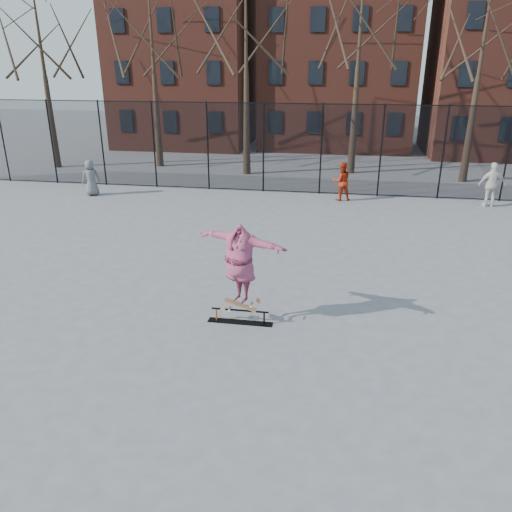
% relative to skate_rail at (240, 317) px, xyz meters
% --- Properties ---
extents(ground, '(100.00, 100.00, 0.00)m').
position_rel_skate_rail_xyz_m(ground, '(0.01, -0.50, -0.13)').
color(ground, slate).
extents(skate_rail, '(1.52, 0.23, 0.33)m').
position_rel_skate_rail_xyz_m(skate_rail, '(0.00, 0.00, 0.00)').
color(skate_rail, black).
rests_on(skate_rail, ground).
extents(skateboard, '(0.83, 0.20, 0.10)m').
position_rel_skate_rail_xyz_m(skateboard, '(0.01, 0.00, 0.25)').
color(skateboard, '#955F3B').
rests_on(skateboard, skate_rail).
extents(skater, '(2.31, 1.40, 1.83)m').
position_rel_skate_rail_xyz_m(skater, '(0.01, 0.00, 1.21)').
color(skater, '#5D3D99').
rests_on(skater, skateboard).
extents(bystander_grey, '(0.93, 0.85, 1.60)m').
position_rel_skate_rail_xyz_m(bystander_grey, '(-8.91, 10.50, 0.67)').
color(bystander_grey, slate).
rests_on(bystander_grey, ground).
extents(bystander_red, '(0.97, 0.85, 1.66)m').
position_rel_skate_rail_xyz_m(bystander_red, '(2.19, 11.50, 0.70)').
color(bystander_red, '#AB260F').
rests_on(bystander_red, ground).
extents(bystander_white, '(1.10, 0.51, 1.84)m').
position_rel_skate_rail_xyz_m(bystander_white, '(8.30, 11.50, 0.79)').
color(bystander_white, silver).
rests_on(bystander_white, ground).
extents(fence, '(34.03, 0.07, 4.00)m').
position_rel_skate_rail_xyz_m(fence, '(-0.01, 12.50, 1.92)').
color(fence, black).
rests_on(fence, ground).
extents(tree_row, '(33.66, 7.46, 10.67)m').
position_rel_skate_rail_xyz_m(tree_row, '(-0.24, 16.65, 7.22)').
color(tree_row, black).
rests_on(tree_row, ground).
extents(rowhouses, '(29.00, 7.00, 13.00)m').
position_rel_skate_rail_xyz_m(rowhouses, '(0.73, 25.50, 5.93)').
color(rowhouses, '#5F2A1F').
rests_on(rowhouses, ground).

